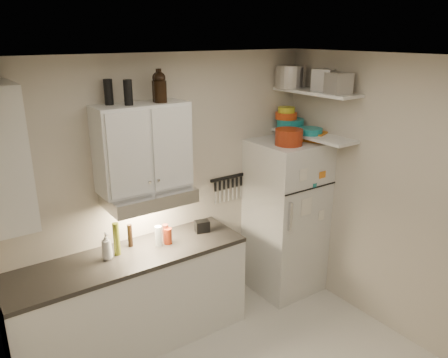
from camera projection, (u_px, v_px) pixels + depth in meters
ceiling at (275, 59)px, 2.62m from camera, size 3.20×3.00×0.02m
back_wall at (167, 192)px, 4.22m from camera, size 3.20×0.02×2.60m
left_wall at (20, 341)px, 2.17m from camera, size 0.02×3.00×2.60m
right_wall at (406, 204)px, 3.91m from camera, size 0.02×3.00×2.60m
base_cabinet at (133, 302)px, 3.95m from camera, size 2.10×0.60×0.88m
countertop at (129, 257)px, 3.81m from camera, size 2.10×0.62×0.04m
upper_cabinet at (143, 147)px, 3.75m from camera, size 0.80×0.33×0.75m
range_hood at (149, 197)px, 3.84m from camera, size 0.76×0.46×0.12m
fridge at (286, 217)px, 4.76m from camera, size 0.70×0.68×1.70m
shelf_hi at (316, 92)px, 4.34m from camera, size 0.30×0.95×0.03m
shelf_lo at (313, 135)px, 4.48m from camera, size 0.30×0.95×0.03m
knife_strip at (228, 178)px, 4.57m from camera, size 0.42×0.02×0.03m
dutch_oven at (289, 137)px, 4.32m from camera, size 0.29×0.29×0.16m
book_stack at (312, 136)px, 4.51m from camera, size 0.31×0.34×0.09m
spice_jar at (290, 136)px, 4.48m from camera, size 0.08×0.08×0.11m
stock_pot at (290, 77)px, 4.52m from camera, size 0.35×0.35×0.23m
tin_a at (324, 80)px, 4.30m from camera, size 0.27×0.26×0.21m
tin_b at (339, 83)px, 4.06m from camera, size 0.23×0.23×0.19m
bowl_teal at (290, 124)px, 4.67m from camera, size 0.29×0.29×0.11m
bowl_orange at (286, 116)px, 4.64m from camera, size 0.23×0.23×0.07m
bowl_yellow at (286, 110)px, 4.62m from camera, size 0.18×0.18×0.06m
plates at (310, 131)px, 4.46m from camera, size 0.28×0.28×0.06m
growler_a at (158, 87)px, 3.69m from camera, size 0.12×0.12×0.25m
growler_b at (160, 87)px, 3.64m from camera, size 0.14×0.14×0.26m
thermos_a at (128, 92)px, 3.51m from camera, size 0.07×0.07×0.21m
thermos_b at (108, 92)px, 3.53m from camera, size 0.09×0.09×0.21m
soap_bottle at (106, 245)px, 3.69m from camera, size 0.11×0.11×0.27m
pepper_mill at (166, 234)px, 4.01m from camera, size 0.07×0.07×0.18m
oil_bottle at (117, 239)px, 3.76m from camera, size 0.07×0.07×0.30m
vinegar_bottle at (130, 236)px, 3.93m from camera, size 0.05×0.05×0.21m
clear_bottle at (159, 236)px, 3.94m from camera, size 0.07×0.07×0.19m
red_jar at (168, 236)px, 3.99m from camera, size 0.08×0.08×0.15m
caddy at (202, 226)px, 4.23m from camera, size 0.15×0.12×0.11m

